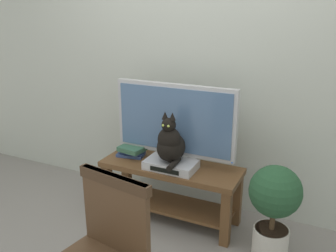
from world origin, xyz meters
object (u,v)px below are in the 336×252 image
media_box (171,165)px  book_stack (132,151)px  cat (170,144)px  potted_plant (274,205)px  tv_stand (171,182)px  tv (175,122)px  wooden_chair (101,251)px

media_box → book_stack: size_ratio=1.59×
cat → book_stack: bearing=165.9°
cat → potted_plant: 0.88m
media_box → cat: (0.00, -0.01, 0.18)m
tv_stand → cat: 0.38m
tv_stand → potted_plant: 0.88m
cat → potted_plant: cat is taller
tv → wooden_chair: tv is taller
tv → book_stack: tv is taller
potted_plant → wooden_chair: bearing=-124.4°
media_box → wooden_chair: size_ratio=0.44×
cat → book_stack: size_ratio=1.63×
cat → potted_plant: bearing=-6.2°
book_stack → wooden_chair: bearing=-65.8°
tv → potted_plant: (0.86, -0.24, -0.42)m
tv → media_box: (0.03, -0.14, -0.31)m
tv → cat: bearing=-77.2°
book_stack → potted_plant: potted_plant is taller
tv → book_stack: bearing=-173.4°
cat → wooden_chair: size_ratio=0.45×
tv → potted_plant: bearing=-15.6°
cat → tv: bearing=102.8°
tv_stand → media_box: bearing=-62.5°
tv_stand → book_stack: bearing=175.8°
media_box → potted_plant: 0.84m
potted_plant → media_box: bearing=172.8°
tv → wooden_chair: 1.31m
wooden_chair → book_stack: wooden_chair is taller
book_stack → tv_stand: bearing=-4.2°
tv → wooden_chair: size_ratio=1.12×
tv_stand → cat: cat is taller
media_box → book_stack: bearing=167.7°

